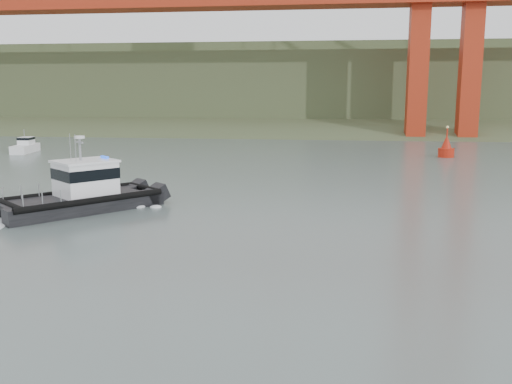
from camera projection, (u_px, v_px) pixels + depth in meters
ground at (197, 300)px, 21.62m from camera, size 400.00×400.00×0.00m
headlands at (314, 93)px, 142.78m from camera, size 500.00×105.36×27.12m
patrol_boat at (82, 191)px, 37.43m from camera, size 9.67×10.47×5.09m
motorboat at (26, 146)px, 72.45m from camera, size 2.63×5.73×3.04m
nav_buoy at (446, 148)px, 67.35m from camera, size 1.88×1.88×3.91m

